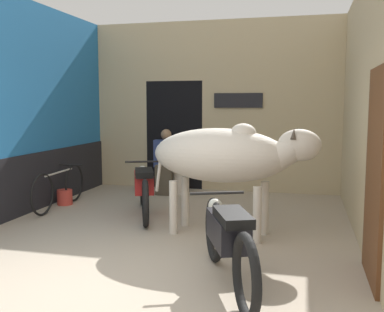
{
  "coord_description": "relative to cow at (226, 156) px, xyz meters",
  "views": [
    {
      "loc": [
        1.79,
        -3.64,
        1.73
      ],
      "look_at": [
        0.28,
        2.33,
        1.02
      ],
      "focal_mm": 42.0,
      "sensor_mm": 36.0,
      "label": 1
    }
  ],
  "objects": [
    {
      "name": "motorcycle_near",
      "position": [
        0.3,
        -1.65,
        -0.6
      ],
      "size": [
        0.9,
        1.93,
        0.81
      ],
      "color": "black",
      "rests_on": "ground_plane"
    },
    {
      "name": "cow",
      "position": [
        0.0,
        0.0,
        0.0
      ],
      "size": [
        2.28,
        0.99,
        1.49
      ],
      "color": "beige",
      "rests_on": "ground_plane"
    },
    {
      "name": "shopkeeper_seated",
      "position": [
        -1.6,
        2.41,
        -0.4
      ],
      "size": [
        0.46,
        0.33,
        1.25
      ],
      "color": "brown",
      "rests_on": "ground_plane"
    },
    {
      "name": "ground_plane",
      "position": [
        -0.8,
        -2.11,
        -1.06
      ],
      "size": [
        30.0,
        30.0,
        0.0
      ],
      "primitive_type": "plane",
      "color": "tan"
    },
    {
      "name": "bicycle",
      "position": [
        -2.97,
        0.86,
        -0.72
      ],
      "size": [
        0.44,
        1.74,
        0.68
      ],
      "color": "black",
      "rests_on": "ground_plane"
    },
    {
      "name": "plastic_stool",
      "position": [
        -1.33,
        2.48,
        -0.81
      ],
      "size": [
        0.36,
        0.36,
        0.47
      ],
      "color": "beige",
      "rests_on": "ground_plane"
    },
    {
      "name": "wall_left_shopfront",
      "position": [
        -3.35,
        0.46,
        0.57
      ],
      "size": [
        0.25,
        5.17,
        3.37
      ],
      "color": "#236BAD",
      "rests_on": "ground_plane"
    },
    {
      "name": "wall_right_with_door",
      "position": [
        1.76,
        0.42,
        0.6
      ],
      "size": [
        0.22,
        5.17,
        3.37
      ],
      "color": "#C6B289",
      "rests_on": "ground_plane"
    },
    {
      "name": "motorcycle_far",
      "position": [
        -1.42,
        0.73,
        -0.61
      ],
      "size": [
        0.9,
        1.94,
        0.79
      ],
      "color": "black",
      "rests_on": "ground_plane"
    },
    {
      "name": "bucket",
      "position": [
        -3.01,
        1.1,
        -0.93
      ],
      "size": [
        0.26,
        0.26,
        0.26
      ],
      "color": "#C63D33",
      "rests_on": "ground_plane"
    },
    {
      "name": "wall_back_with_doorway",
      "position": [
        -1.11,
        3.32,
        0.4
      ],
      "size": [
        4.94,
        0.93,
        3.37
      ],
      "color": "#C6B289",
      "rests_on": "ground_plane"
    }
  ]
}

